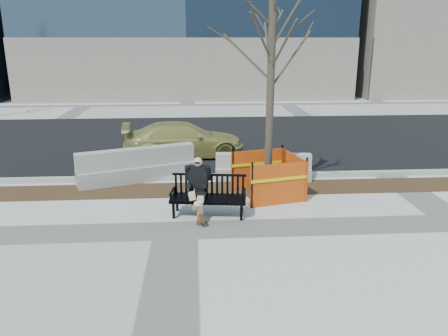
{
  "coord_description": "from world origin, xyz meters",
  "views": [
    {
      "loc": [
        0.45,
        -8.6,
        3.89
      ],
      "look_at": [
        1.12,
        1.38,
        0.95
      ],
      "focal_mm": 35.2,
      "sensor_mm": 36.0,
      "label": 1
    }
  ],
  "objects": [
    {
      "name": "jersey_barrier_left",
      "position": [
        -1.22,
        3.53,
        0.0
      ],
      "size": [
        3.36,
        1.79,
        0.96
      ],
      "primitive_type": null,
      "rotation": [
        0.0,
        0.0,
        0.36
      ],
      "color": "gray",
      "rests_on": "ground"
    },
    {
      "name": "ground",
      "position": [
        0.0,
        0.0,
        0.0
      ],
      "size": [
        120.0,
        120.0,
        0.0
      ],
      "primitive_type": "plane",
      "color": "beige",
      "rests_on": "ground"
    },
    {
      "name": "jersey_barrier_right",
      "position": [
        2.38,
        3.37,
        0.0
      ],
      "size": [
        2.75,
        0.81,
        0.78
      ],
      "primitive_type": null,
      "rotation": [
        0.0,
        0.0,
        -0.1
      ],
      "color": "#ADAAA2",
      "rests_on": "ground"
    },
    {
      "name": "tree_fence",
      "position": [
        2.29,
        2.04,
        0.0
      ],
      "size": [
        2.75,
        2.75,
        5.69
      ],
      "primitive_type": null,
      "rotation": [
        0.0,
        0.0,
        0.24
      ],
      "color": "orange",
      "rests_on": "ground"
    },
    {
      "name": "asphalt_street",
      "position": [
        0.0,
        8.8,
        0.0
      ],
      "size": [
        60.0,
        10.4,
        0.01
      ],
      "primitive_type": "cube",
      "color": "black",
      "rests_on": "ground"
    },
    {
      "name": "curb",
      "position": [
        0.0,
        3.55,
        0.06
      ],
      "size": [
        60.0,
        0.25,
        0.12
      ],
      "primitive_type": "cube",
      "color": "#9E9B93",
      "rests_on": "ground"
    },
    {
      "name": "bench",
      "position": [
        0.72,
        0.78,
        0.0
      ],
      "size": [
        1.82,
        0.87,
        0.93
      ],
      "primitive_type": null,
      "rotation": [
        0.0,
        0.0,
        -0.14
      ],
      "color": "black",
      "rests_on": "ground"
    },
    {
      "name": "seated_man",
      "position": [
        0.48,
        0.86,
        0.0
      ],
      "size": [
        0.7,
        1.03,
        1.34
      ],
      "primitive_type": null,
      "rotation": [
        0.0,
        0.0,
        -0.14
      ],
      "color": "black",
      "rests_on": "ground"
    },
    {
      "name": "mulch_strip",
      "position": [
        0.0,
        2.6,
        0.0
      ],
      "size": [
        40.0,
        1.2,
        0.02
      ],
      "primitive_type": "cube",
      "color": "#47301C",
      "rests_on": "ground"
    },
    {
      "name": "sedan",
      "position": [
        0.07,
        6.1,
        0.0
      ],
      "size": [
        4.29,
        2.18,
        1.19
      ],
      "primitive_type": "imported",
      "rotation": [
        0.0,
        0.0,
        1.7
      ],
      "color": "#A5994D",
      "rests_on": "ground"
    }
  ]
}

